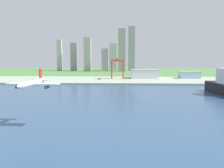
% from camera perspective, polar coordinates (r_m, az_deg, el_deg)
% --- Properties ---
extents(ground_plane, '(2400.00, 2400.00, 0.00)m').
position_cam_1_polar(ground_plane, '(276.19, -3.50, -2.93)').
color(ground_plane, '#4D7E40').
extents(water_bay, '(840.00, 360.00, 0.15)m').
position_cam_1_polar(water_bay, '(217.54, -5.14, -5.40)').
color(water_bay, '#2D4C70').
rests_on(water_bay, ground).
extents(industrial_pier, '(840.00, 140.00, 2.50)m').
position_cam_1_polar(industrial_pier, '(464.04, -1.07, 0.93)').
color(industrial_pier, '#9AA793').
rests_on(industrial_pier, ground).
extents(airplane_landing, '(33.82, 36.28, 11.91)m').
position_cam_1_polar(airplane_landing, '(160.69, -18.16, 0.15)').
color(airplane_landing, white).
extents(cargo_ship, '(19.85, 69.84, 41.54)m').
position_cam_1_polar(cargo_ship, '(316.56, 24.45, -0.22)').
color(cargo_ship, black).
rests_on(cargo_ship, water_bay).
extents(port_crane_red, '(24.53, 44.75, 39.55)m').
position_cam_1_polar(port_crane_red, '(476.25, 1.25, 4.67)').
color(port_crane_red, red).
rests_on(port_crane_red, industrial_pier).
extents(warehouse_main, '(53.67, 42.55, 17.07)m').
position_cam_1_polar(warehouse_main, '(495.22, 7.49, 2.35)').
color(warehouse_main, silver).
rests_on(warehouse_main, industrial_pier).
extents(warehouse_annex, '(39.60, 28.08, 13.13)m').
position_cam_1_polar(warehouse_annex, '(512.23, 17.51, 2.02)').
color(warehouse_annex, '#99BCD1').
rests_on(warehouse_annex, industrial_pier).
extents(distant_skyline, '(259.06, 74.36, 145.26)m').
position_cam_1_polar(distant_skyline, '(804.80, -1.94, 6.92)').
color(distant_skyline, '#A3A6A9').
rests_on(distant_skyline, ground).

